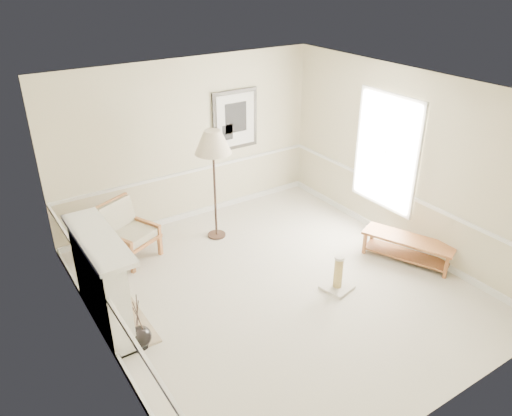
{
  "coord_description": "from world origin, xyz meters",
  "views": [
    {
      "loc": [
        -3.58,
        -4.87,
        4.38
      ],
      "look_at": [
        0.08,
        0.7,
        0.99
      ],
      "focal_mm": 35.0,
      "sensor_mm": 36.0,
      "label": 1
    }
  ],
  "objects": [
    {
      "name": "floor_lamp",
      "position": [
        -0.0,
        1.82,
        1.67
      ],
      "size": [
        0.68,
        0.68,
        1.91
      ],
      "rotation": [
        0.0,
        0.0,
        -0.14
      ],
      "color": "black",
      "rests_on": "ground"
    },
    {
      "name": "scratching_post",
      "position": [
        0.71,
        -0.51,
        0.18
      ],
      "size": [
        0.47,
        0.47,
        0.56
      ],
      "rotation": [
        0.0,
        0.0,
        0.21
      ],
      "color": "beige",
      "rests_on": "ground"
    },
    {
      "name": "ground",
      "position": [
        0.0,
        0.0,
        0.0
      ],
      "size": [
        5.5,
        5.5,
        0.0
      ],
      "primitive_type": "plane",
      "color": "silver",
      "rests_on": "ground"
    },
    {
      "name": "bench",
      "position": [
        2.15,
        -0.54,
        0.27
      ],
      "size": [
        0.96,
        1.47,
        0.41
      ],
      "rotation": [
        0.0,
        0.0,
        0.41
      ],
      "color": "#9D6132",
      "rests_on": "ground"
    },
    {
      "name": "fireplace",
      "position": [
        -2.34,
        0.6,
        0.64
      ],
      "size": [
        0.64,
        1.64,
        1.31
      ],
      "color": "white",
      "rests_on": "ground"
    },
    {
      "name": "room",
      "position": [
        0.14,
        0.08,
        1.87
      ],
      "size": [
        5.04,
        5.54,
        2.92
      ],
      "color": "beige",
      "rests_on": "ground"
    },
    {
      "name": "armchair",
      "position": [
        -1.53,
        2.05,
        0.51
      ],
      "size": [
        0.95,
        0.98,
        0.94
      ],
      "rotation": [
        0.0,
        0.0,
        0.43
      ],
      "color": "#9D6132",
      "rests_on": "ground"
    },
    {
      "name": "floor_vase",
      "position": [
        -2.15,
        -0.08,
        0.15
      ],
      "size": [
        0.28,
        0.28,
        0.81
      ],
      "rotation": [
        0.0,
        0.0,
        -0.23
      ],
      "color": "black",
      "rests_on": "ground"
    }
  ]
}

